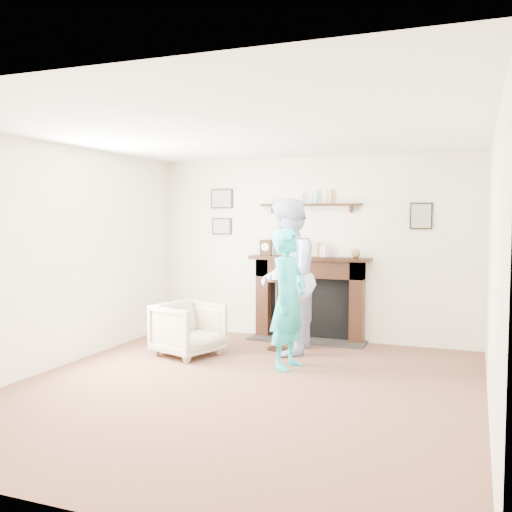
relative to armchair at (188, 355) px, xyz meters
The scene contains 6 objects.
ground 1.52m from the armchair, 41.92° to the right, with size 5.00×5.00×0.00m, color brown.
room_shell 2.00m from the armchair, 16.02° to the right, with size 4.54×5.02×2.52m.
armchair is the anchor object (origin of this frame).
man 1.21m from the armchair, 26.25° to the left, with size 0.93×0.72×1.91m, color silver.
woman 1.32m from the armchair, ahead, with size 0.57×0.37×1.56m, color #20B7B2.
pedestal_table 1.31m from the armchair, 36.57° to the left, with size 0.32×0.32×1.04m.
Camera 1 is at (2.12, -5.08, 1.70)m, focal length 40.00 mm.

